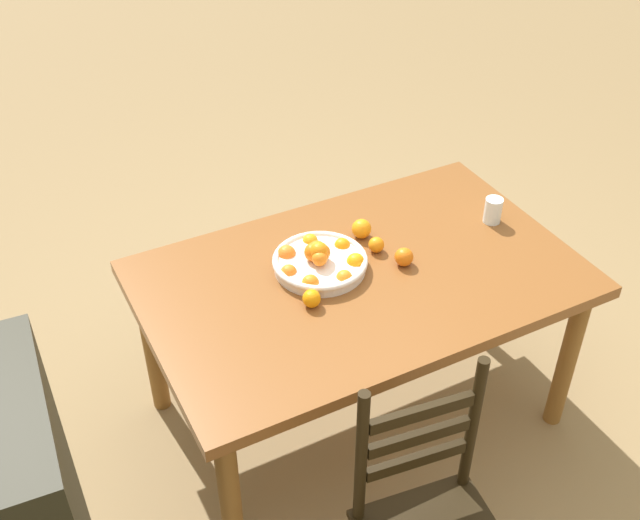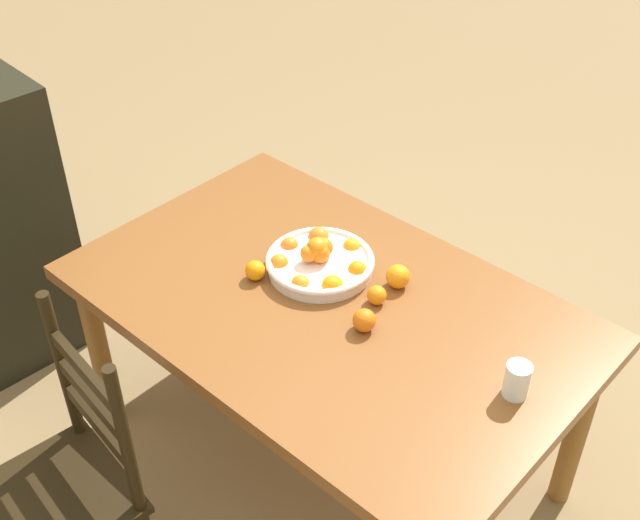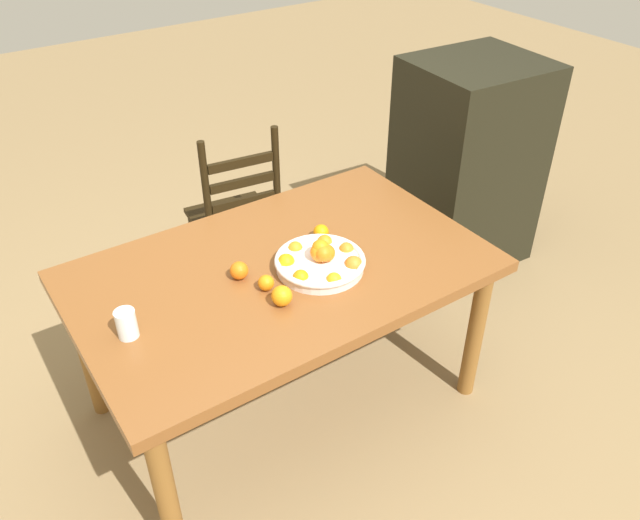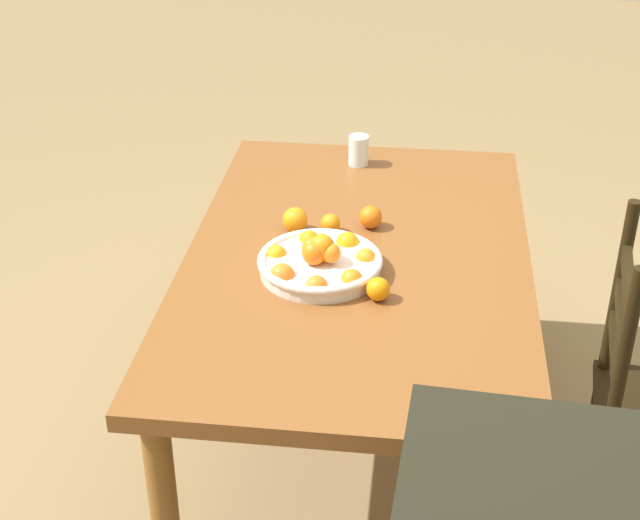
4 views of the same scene
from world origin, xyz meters
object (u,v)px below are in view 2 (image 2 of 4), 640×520
orange_loose_0 (255,271)px  orange_loose_1 (364,320)px  fruit_bowl (320,261)px  dining_table (327,320)px  drinking_glass (517,380)px  chair_near_window (66,486)px  orange_loose_3 (377,295)px  orange_loose_2 (398,276)px

orange_loose_0 → orange_loose_1: bearing=-173.0°
fruit_bowl → dining_table: bearing=141.0°
drinking_glass → orange_loose_1: bearing=9.4°
chair_near_window → orange_loose_3: bearing=76.6°
orange_loose_2 → orange_loose_3: orange_loose_2 is taller
orange_loose_2 → drinking_glass: drinking_glass is taller
orange_loose_0 → orange_loose_3: orange_loose_0 is taller
dining_table → orange_loose_1: orange_loose_1 is taller
orange_loose_0 → orange_loose_3: 0.40m
orange_loose_1 → orange_loose_3: (0.05, -0.12, -0.00)m
dining_table → fruit_bowl: size_ratio=4.51×
chair_near_window → fruit_bowl: (-0.11, -0.94, 0.33)m
orange_loose_2 → orange_loose_1: bearing=102.8°
fruit_bowl → orange_loose_2: 0.26m
dining_table → drinking_glass: bearing=-175.2°
dining_table → orange_loose_0: bearing=17.2°
chair_near_window → orange_loose_2: 1.15m
chair_near_window → orange_loose_2: size_ratio=12.82×
dining_table → chair_near_window: 0.90m
fruit_bowl → drinking_glass: fruit_bowl is taller
fruit_bowl → orange_loose_1: bearing=157.3°
dining_table → orange_loose_0: (0.24, 0.07, 0.12)m
chair_near_window → orange_loose_1: chair_near_window is taller
orange_loose_1 → drinking_glass: drinking_glass is taller
fruit_bowl → orange_loose_3: (-0.24, 0.00, -0.01)m
orange_loose_0 → orange_loose_1: size_ratio=0.92×
fruit_bowl → orange_loose_3: bearing=179.3°
fruit_bowl → drinking_glass: size_ratio=3.36×
chair_near_window → drinking_glass: chair_near_window is taller
dining_table → orange_loose_1: 0.21m
orange_loose_0 → fruit_bowl: bearing=-125.1°
chair_near_window → orange_loose_3: size_ratio=16.15×
orange_loose_0 → orange_loose_1: (-0.41, -0.05, 0.00)m
orange_loose_3 → drinking_glass: (-0.51, 0.04, 0.02)m
dining_table → orange_loose_0: 0.28m
chair_near_window → fruit_bowl: size_ratio=2.78×
dining_table → orange_loose_3: bearing=-142.0°
fruit_bowl → orange_loose_0: (0.12, 0.17, -0.00)m
orange_loose_3 → drinking_glass: drinking_glass is taller
fruit_bowl → orange_loose_2: bearing=-156.2°
orange_loose_0 → drinking_glass: bearing=-171.7°
chair_near_window → orange_loose_3: (-0.35, -0.94, 0.32)m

